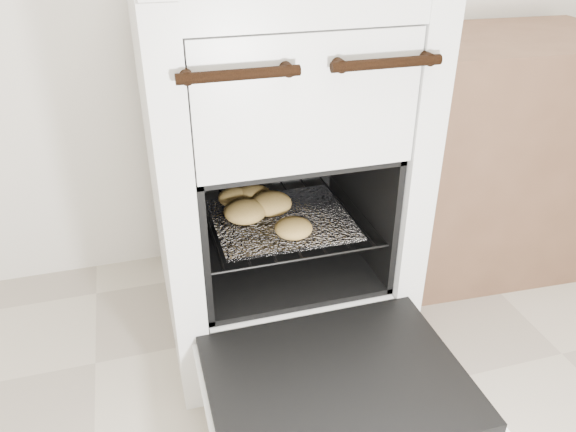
# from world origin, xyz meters

# --- Properties ---
(stove) EXTENTS (0.66, 0.74, 1.02)m
(stove) POSITION_xyz_m (-0.10, 1.13, 0.50)
(stove) COLOR silver
(stove) RESTS_ON ground
(oven_door) EXTENTS (0.60, 0.46, 0.04)m
(oven_door) POSITION_xyz_m (-0.10, 0.57, 0.22)
(oven_door) COLOR black
(oven_door) RESTS_ON stove
(oven_rack) EXTENTS (0.48, 0.46, 0.01)m
(oven_rack) POSITION_xyz_m (-0.10, 1.06, 0.39)
(oven_rack) COLOR black
(oven_rack) RESTS_ON stove
(foil_sheet) EXTENTS (0.38, 0.33, 0.01)m
(foil_sheet) POSITION_xyz_m (-0.10, 1.04, 0.40)
(foil_sheet) COLOR white
(foil_sheet) RESTS_ON oven_rack
(baked_rolls) EXTENTS (0.24, 0.35, 0.06)m
(baked_rolls) POSITION_xyz_m (-0.16, 1.07, 0.43)
(baked_rolls) COLOR tan
(baked_rolls) RESTS_ON foil_sheet
(counter) EXTENTS (0.83, 0.58, 0.81)m
(counter) POSITION_xyz_m (0.71, 1.26, 0.40)
(counter) COLOR brown
(counter) RESTS_ON ground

